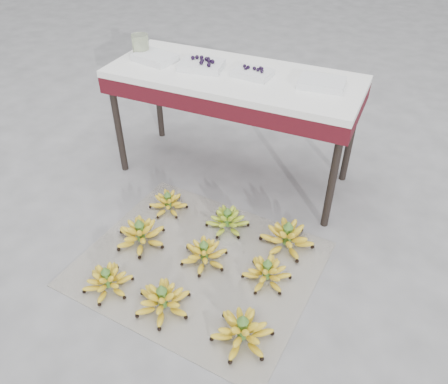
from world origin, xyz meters
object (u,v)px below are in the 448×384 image
at_px(bunch_back_left, 168,203).
at_px(vendor_table, 233,86).
at_px(bunch_front_right, 242,331).
at_px(bunch_back_center, 228,220).
at_px(tray_left, 202,65).
at_px(newspaper_mat, 199,264).
at_px(bunch_front_center, 163,300).
at_px(bunch_mid_right, 267,272).
at_px(tray_far_left, 155,58).
at_px(tray_right, 253,73).
at_px(bunch_mid_center, 204,254).
at_px(bunch_front_left, 108,281).
at_px(glass_jar, 141,45).
at_px(bunch_back_right, 287,237).
at_px(tray_far_right, 322,83).
at_px(bunch_mid_left, 141,234).

bearing_deg(bunch_back_left, vendor_table, 71.96).
distance_m(bunch_front_right, bunch_back_center, 0.78).
distance_m(vendor_table, tray_left, 0.24).
distance_m(newspaper_mat, bunch_front_center, 0.35).
relative_size(bunch_mid_right, vendor_table, 0.20).
xyz_separation_m(bunch_back_center, tray_left, (-0.41, 0.52, 0.72)).
distance_m(bunch_back_left, tray_far_left, 0.94).
height_order(vendor_table, tray_right, tray_right).
height_order(bunch_front_center, bunch_back_left, bunch_front_center).
bearing_deg(tray_left, newspaper_mat, -66.02).
bearing_deg(bunch_mid_center, bunch_front_left, -112.26).
relative_size(tray_far_left, glass_jar, 2.14).
xyz_separation_m(bunch_front_right, tray_left, (-0.78, 1.21, 0.71)).
xyz_separation_m(bunch_back_center, vendor_table, (-0.20, 0.54, 0.61)).
bearing_deg(newspaper_mat, bunch_back_right, 39.86).
distance_m(bunch_front_left, bunch_back_right, 1.02).
distance_m(bunch_back_right, vendor_table, 0.99).
bearing_deg(vendor_table, glass_jar, 178.21).
xyz_separation_m(newspaper_mat, bunch_back_center, (0.03, 0.34, 0.06)).
distance_m(bunch_back_center, tray_left, 0.98).
relative_size(bunch_front_center, tray_far_left, 1.23).
bearing_deg(bunch_back_right, bunch_front_center, -110.09).
xyz_separation_m(vendor_table, glass_jar, (-0.67, 0.02, 0.16)).
height_order(bunch_front_left, tray_far_left, tray_far_left).
xyz_separation_m(bunch_mid_center, tray_far_right, (0.34, 0.88, 0.71)).
bearing_deg(tray_far_right, glass_jar, -179.39).
distance_m(bunch_mid_left, bunch_back_left, 0.33).
distance_m(bunch_back_center, tray_far_left, 1.15).
height_order(bunch_mid_center, bunch_back_left, bunch_mid_center).
xyz_separation_m(bunch_front_left, bunch_front_center, (0.33, 0.01, 0.01)).
bearing_deg(tray_left, glass_jar, 175.48).
height_order(bunch_mid_left, tray_far_right, tray_far_right).
height_order(bunch_front_left, tray_right, tray_right).
xyz_separation_m(newspaper_mat, bunch_front_center, (-0.03, -0.34, 0.06)).
xyz_separation_m(bunch_front_center, bunch_mid_right, (0.41, 0.39, -0.01)).
xyz_separation_m(bunch_back_right, glass_jar, (-1.25, 0.56, 0.75)).
bearing_deg(tray_far_left, bunch_mid_right, -36.33).
bearing_deg(bunch_back_center, bunch_front_left, -117.76).
height_order(bunch_front_right, vendor_table, vendor_table).
bearing_deg(tray_far_left, bunch_front_left, -73.33).
distance_m(vendor_table, tray_right, 0.16).
bearing_deg(tray_far_right, bunch_back_center, -120.54).
xyz_separation_m(bunch_back_left, tray_far_right, (0.75, 0.57, 0.72)).
relative_size(bunch_front_right, tray_left, 1.09).
bearing_deg(tray_right, bunch_mid_center, -85.27).
height_order(bunch_mid_right, tray_right, tray_right).
distance_m(vendor_table, glass_jar, 0.69).
xyz_separation_m(bunch_front_center, vendor_table, (-0.15, 1.22, 0.60)).
xyz_separation_m(bunch_mid_right, bunch_back_center, (-0.36, 0.29, -0.00)).
xyz_separation_m(bunch_front_center, tray_far_right, (0.39, 1.25, 0.71)).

